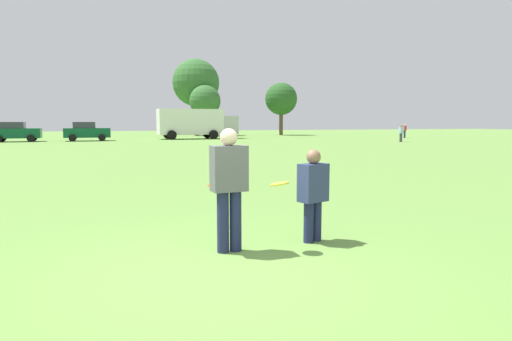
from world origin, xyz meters
name	(u,v)px	position (x,y,z in m)	size (l,w,h in m)	color
ground_plane	(219,274)	(0.00, 0.00, 0.00)	(172.53, 172.53, 0.00)	#608C3D
player_thrower	(229,183)	(0.34, 0.89, 0.99)	(0.52, 0.33, 1.76)	#1E234C
player_defender	(313,191)	(1.70, 1.03, 0.80)	(0.51, 0.40, 1.43)	#1E234C
frisbee	(280,184)	(1.04, 0.72, 0.98)	(0.27, 0.27, 0.08)	yellow
traffic_cone	(214,178)	(1.43, 7.30, 0.23)	(0.32, 0.32, 0.48)	#D8590C
parked_car_mid_right	(15,132)	(-10.40, 40.31, 0.92)	(4.29, 2.40, 1.82)	#0C4C2D
parked_car_near_right	(87,131)	(-4.25, 40.30, 0.92)	(4.29, 2.40, 1.82)	#0C4C2D
box_truck	(196,123)	(6.67, 42.31, 1.75)	(8.62, 3.32, 3.18)	white
bystander_sideline_watcher	(401,132)	(23.32, 29.46, 0.88)	(0.48, 0.35, 1.57)	#4C4C51
bystander_far_jogger	(405,130)	(29.82, 37.98, 0.89)	(0.36, 0.49, 1.58)	#1E234C
tree_west_maple	(196,83)	(8.67, 54.10, 6.96)	(6.23, 6.23, 10.12)	brown
tree_center_elm	(205,101)	(9.27, 50.93, 4.45)	(3.98, 3.98, 6.47)	brown
tree_east_birch	(281,99)	(20.03, 52.10, 4.91)	(4.40, 4.40, 7.15)	brown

